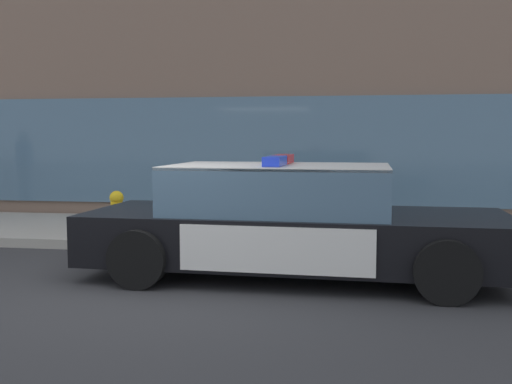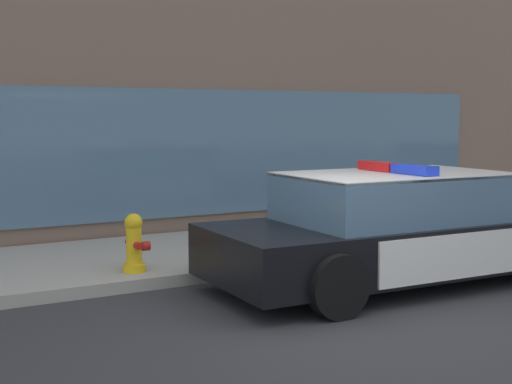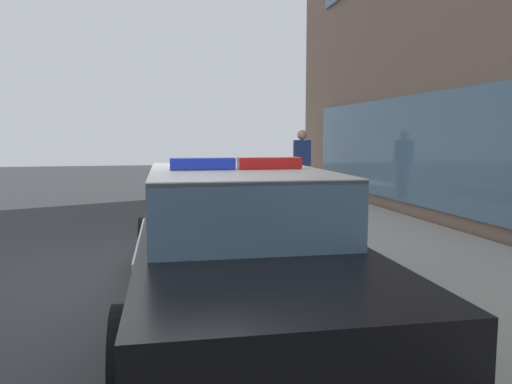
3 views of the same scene
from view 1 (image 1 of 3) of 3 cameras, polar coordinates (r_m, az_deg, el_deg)
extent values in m
plane|color=#303033|center=(6.82, -11.28, -9.33)|extent=(48.00, 48.00, 0.00)
cube|color=#A39E93|center=(10.20, -4.27, -3.94)|extent=(48.00, 2.98, 0.15)
cube|color=#7A6051|center=(16.54, 9.82, 13.33)|extent=(23.45, 10.07, 8.09)
cube|color=slate|center=(11.61, -4.05, 4.00)|extent=(14.07, 0.08, 2.10)
cube|color=black|center=(7.26, 3.84, -4.31)|extent=(5.15, 2.04, 0.60)
cube|color=silver|center=(7.22, 16.81, -3.25)|extent=(1.79, 1.88, 0.05)
cube|color=silver|center=(7.66, -9.52, -2.62)|extent=(1.49, 1.87, 0.05)
cube|color=silver|center=(8.20, 3.94, -3.20)|extent=(2.14, 0.10, 0.51)
cube|color=silver|center=(6.35, 1.87, -5.69)|extent=(2.14, 0.10, 0.51)
cube|color=yellow|center=(8.21, 3.96, -3.19)|extent=(0.22, 0.02, 0.26)
cube|color=slate|center=(7.21, 2.26, 0.20)|extent=(2.70, 1.77, 0.60)
cube|color=silver|center=(7.19, 2.27, 2.50)|extent=(2.70, 1.77, 0.04)
cube|color=red|center=(7.52, 2.66, 3.23)|extent=(0.22, 0.64, 0.11)
cube|color=blue|center=(6.86, 1.85, 3.04)|extent=(0.22, 0.64, 0.11)
cylinder|color=black|center=(8.19, 16.43, -4.55)|extent=(0.69, 0.24, 0.68)
cylinder|color=black|center=(6.37, 18.05, -7.38)|extent=(0.69, 0.24, 0.68)
cylinder|color=black|center=(8.54, -6.66, -3.97)|extent=(0.69, 0.24, 0.68)
cylinder|color=black|center=(6.82, -11.41, -6.40)|extent=(0.69, 0.24, 0.68)
cylinder|color=gold|center=(9.58, -13.33, -3.92)|extent=(0.28, 0.28, 0.10)
cylinder|color=gold|center=(9.54, -13.36, -2.28)|extent=(0.19, 0.19, 0.45)
sphere|color=gold|center=(9.51, -13.40, -0.55)|extent=(0.22, 0.22, 0.22)
cylinder|color=#B21E19|center=(9.50, -13.41, -0.08)|extent=(0.06, 0.06, 0.05)
cylinder|color=#B21E19|center=(9.40, -13.70, -2.26)|extent=(0.09, 0.10, 0.09)
cylinder|color=#B21E19|center=(9.67, -13.04, -2.04)|extent=(0.09, 0.10, 0.09)
cylinder|color=#B21E19|center=(9.49, -12.52, -2.42)|extent=(0.10, 0.12, 0.12)
camera|label=2|loc=(6.64, -77.38, 4.34)|focal=50.27mm
camera|label=3|loc=(7.45, 41.76, 3.90)|focal=34.80mm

